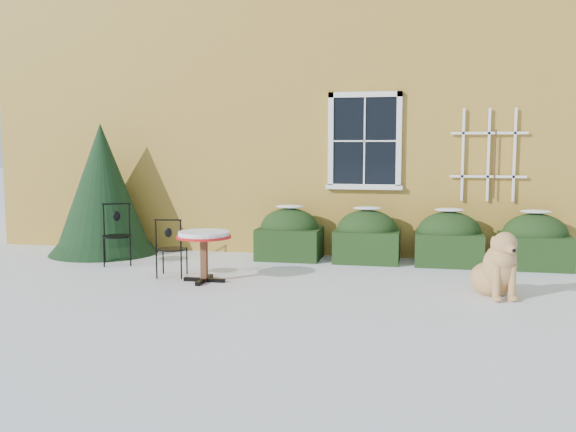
% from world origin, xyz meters
% --- Properties ---
extents(ground, '(80.00, 80.00, 0.00)m').
position_xyz_m(ground, '(0.00, 0.00, 0.00)').
color(ground, white).
rests_on(ground, ground).
extents(house, '(12.40, 8.40, 6.40)m').
position_xyz_m(house, '(0.00, 7.00, 3.22)').
color(house, gold).
rests_on(house, ground).
extents(hedge_row, '(4.95, 0.80, 0.91)m').
position_xyz_m(hedge_row, '(1.65, 2.55, 0.40)').
color(hedge_row, black).
rests_on(hedge_row, ground).
extents(evergreen_shrub, '(1.89, 1.89, 2.29)m').
position_xyz_m(evergreen_shrub, '(-3.63, 2.40, 0.92)').
color(evergreen_shrub, black).
rests_on(evergreen_shrub, ground).
extents(bistro_table, '(0.77, 0.77, 0.71)m').
position_xyz_m(bistro_table, '(-1.10, 0.51, 0.59)').
color(bistro_table, black).
rests_on(bistro_table, ground).
extents(patio_chair_near, '(0.43, 0.43, 0.86)m').
position_xyz_m(patio_chair_near, '(-1.67, 0.72, 0.43)').
color(patio_chair_near, black).
rests_on(patio_chair_near, ground).
extents(patio_chair_far, '(0.58, 0.57, 0.97)m').
position_xyz_m(patio_chair_far, '(-2.92, 1.52, 0.49)').
color(patio_chair_far, black).
rests_on(patio_chair_far, ground).
extents(dog, '(0.72, 0.98, 0.88)m').
position_xyz_m(dog, '(2.81, 0.41, 0.35)').
color(dog, tan).
rests_on(dog, ground).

